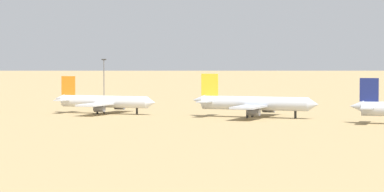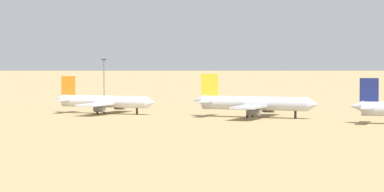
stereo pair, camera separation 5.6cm
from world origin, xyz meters
The scene contains 6 objects.
ground centered at (0.00, 0.00, 0.00)m, with size 4000.00×4000.00×0.00m, color tan.
ridge_far_west centered at (-536.43, 1096.41, 55.64)m, with size 386.43×354.91×111.27m, color gray.
ridge_west centered at (-323.40, 1007.29, 49.53)m, with size 355.04×225.10×99.07m, color #7E6F5E.
parked_jet_orange_3 centered at (-48.21, 2.21, 3.73)m, with size 34.38×28.82×11.38m.
parked_jet_yellow_4 centered at (-0.65, 2.31, 4.09)m, with size 37.68×31.53×12.48m.
light_pole_west centered at (-80.32, 68.00, 9.40)m, with size 1.80×0.50×16.36m.
Camera 1 is at (73.73, -245.90, 18.12)m, focal length 84.81 mm.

